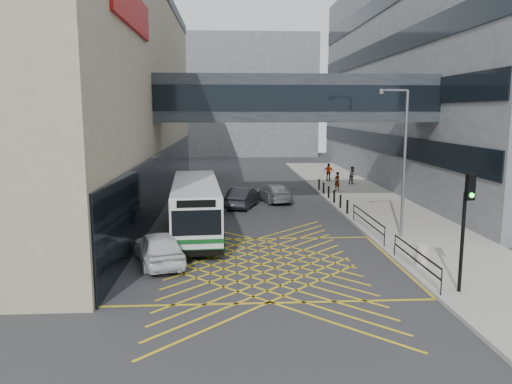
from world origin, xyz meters
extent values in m
plane|color=#333335|center=(0.00, 0.00, 0.00)|extent=(120.00, 120.00, 0.00)
cube|color=black|center=(-5.96, 16.00, 2.00)|extent=(0.10, 41.50, 4.00)
cube|color=#A10F10|center=(-5.92, 4.00, 11.50)|extent=(0.18, 9.00, 1.80)
cube|color=slate|center=(24.00, 24.00, 10.00)|extent=(24.00, 44.00, 20.00)
cube|color=black|center=(11.96, 24.00, 4.00)|extent=(0.10, 43.50, 1.60)
cube|color=black|center=(11.96, 24.00, 8.00)|extent=(0.10, 43.50, 1.60)
cube|color=black|center=(11.96, 24.00, 12.00)|extent=(0.10, 43.50, 1.60)
cube|color=black|center=(11.96, 24.00, 16.00)|extent=(0.10, 43.50, 1.60)
cube|color=slate|center=(-2.00, 60.00, 9.00)|extent=(28.00, 16.00, 18.00)
cube|color=#2A2F34|center=(3.00, 12.00, 7.50)|extent=(20.00, 4.00, 3.00)
cube|color=black|center=(3.00, 9.98, 7.50)|extent=(19.50, 0.06, 1.60)
cube|color=black|center=(3.00, 14.02, 7.50)|extent=(19.50, 0.06, 1.60)
cube|color=#A19C93|center=(9.00, 15.00, 0.08)|extent=(6.00, 54.00, 0.16)
cube|color=gold|center=(0.00, 0.00, 0.00)|extent=(12.00, 9.00, 0.01)
cube|color=silver|center=(-3.19, 5.51, 1.61)|extent=(3.09, 10.56, 2.56)
cube|color=#0E491A|center=(-3.19, 5.51, 0.49)|extent=(3.13, 10.60, 0.32)
cube|color=#0E491A|center=(-3.19, 5.51, 0.99)|extent=(3.15, 10.60, 0.21)
cube|color=black|center=(-3.23, 6.08, 1.94)|extent=(3.05, 9.24, 0.99)
cube|color=black|center=(-2.83, 0.33, 1.85)|extent=(2.18, 0.23, 1.14)
cube|color=black|center=(-2.82, 0.32, 2.70)|extent=(1.71, 0.18, 0.33)
cube|color=silver|center=(-3.19, 5.51, 2.90)|extent=(3.06, 10.47, 0.09)
cube|color=black|center=(-2.82, 0.32, 0.47)|extent=(2.37, 0.26, 0.28)
cube|color=black|center=(-3.55, 10.71, 0.47)|extent=(2.37, 0.26, 0.28)
cylinder|color=black|center=(-4.14, 2.03, 0.47)|extent=(0.33, 0.96, 0.95)
cylinder|color=black|center=(-1.76, 2.19, 0.47)|extent=(0.33, 0.96, 0.95)
cylinder|color=black|center=(-4.59, 8.46, 0.47)|extent=(0.33, 0.96, 0.95)
cylinder|color=black|center=(-2.21, 8.62, 0.47)|extent=(0.33, 0.96, 0.95)
imported|color=silver|center=(-4.50, 0.34, 0.76)|extent=(3.28, 5.13, 1.52)
imported|color=#222228|center=(-0.37, 13.45, 0.71)|extent=(3.07, 4.84, 1.41)
imported|color=gray|center=(2.00, 15.57, 0.70)|extent=(2.86, 4.83, 1.40)
cylinder|color=black|center=(6.98, -4.16, 2.00)|extent=(0.15, 0.15, 3.68)
cube|color=black|center=(7.02, -4.40, 4.06)|extent=(0.33, 0.24, 0.92)
sphere|color=#19E533|center=(7.04, -4.50, 3.79)|extent=(0.20, 0.20, 0.17)
cylinder|color=slate|center=(7.71, 4.07, 3.95)|extent=(0.18, 0.18, 7.58)
cube|color=slate|center=(6.97, 3.89, 7.74)|extent=(1.49, 0.45, 0.09)
cylinder|color=slate|center=(6.23, 3.71, 7.66)|extent=(0.32, 0.32, 0.24)
cylinder|color=#ADA89E|center=(6.85, -0.92, 0.61)|extent=(0.52, 0.52, 0.90)
cube|color=black|center=(6.15, -2.00, 1.11)|extent=(0.05, 5.00, 0.05)
cube|color=black|center=(6.15, -2.00, 0.71)|extent=(0.05, 5.00, 0.05)
cube|color=black|center=(6.15, 5.00, 1.11)|extent=(0.05, 6.00, 0.05)
cube|color=black|center=(6.15, 5.00, 0.71)|extent=(0.05, 6.00, 0.05)
cylinder|color=black|center=(6.15, -4.50, 0.66)|extent=(0.04, 0.04, 1.00)
cylinder|color=black|center=(6.15, 0.50, 0.66)|extent=(0.04, 0.04, 1.00)
cylinder|color=black|center=(6.15, 2.00, 0.66)|extent=(0.04, 0.04, 1.00)
cylinder|color=black|center=(6.15, 8.00, 0.66)|extent=(0.04, 0.04, 1.00)
cylinder|color=black|center=(6.25, 10.00, 0.61)|extent=(0.14, 0.14, 0.90)
cylinder|color=black|center=(6.25, 12.00, 0.61)|extent=(0.14, 0.14, 0.90)
cylinder|color=black|center=(6.25, 14.00, 0.61)|extent=(0.14, 0.14, 0.90)
cylinder|color=black|center=(6.25, 16.00, 0.61)|extent=(0.14, 0.14, 0.90)
cylinder|color=black|center=(6.25, 18.00, 0.61)|extent=(0.14, 0.14, 0.90)
cylinder|color=black|center=(6.25, 20.00, 0.61)|extent=(0.14, 0.14, 0.90)
imported|color=gray|center=(7.65, 19.44, 0.94)|extent=(0.76, 0.70, 1.56)
imported|color=gray|center=(9.86, 23.01, 0.96)|extent=(0.90, 0.77, 1.59)
imported|color=gray|center=(8.15, 25.37, 0.99)|extent=(1.09, 0.82, 1.66)
camera|label=1|loc=(-1.45, -21.15, 6.66)|focal=35.00mm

